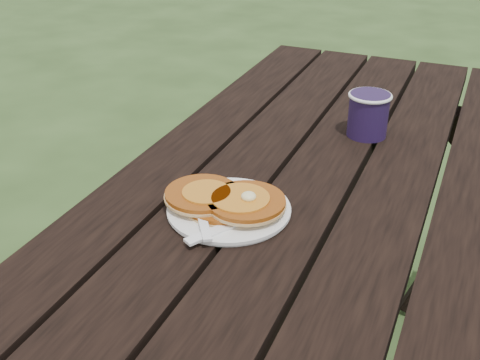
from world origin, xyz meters
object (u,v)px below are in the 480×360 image
at_px(plate, 229,210).
at_px(pancake_stack, 225,200).
at_px(picnic_table, 298,338).
at_px(coffee_cup, 369,112).

bearing_deg(plate, pancake_stack, -178.45).
bearing_deg(plate, picnic_table, 52.79).
xyz_separation_m(picnic_table, coffee_cup, (0.05, 0.29, 0.44)).
xyz_separation_m(pancake_stack, coffee_cup, (0.16, 0.43, 0.03)).
distance_m(plate, pancake_stack, 0.02).
relative_size(plate, coffee_cup, 2.16).
xyz_separation_m(plate, coffee_cup, (0.15, 0.43, 0.05)).
distance_m(pancake_stack, coffee_cup, 0.46).
height_order(picnic_table, pancake_stack, pancake_stack).
bearing_deg(pancake_stack, plate, 1.55).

